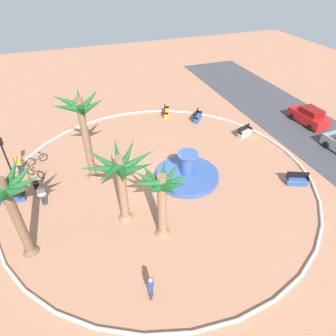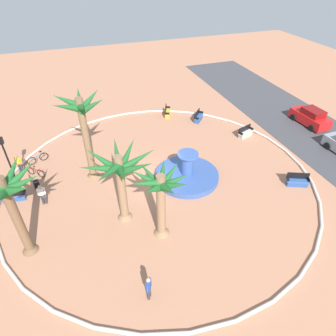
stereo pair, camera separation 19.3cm
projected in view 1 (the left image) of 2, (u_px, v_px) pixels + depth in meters
The scene contains 21 objects.
ground_plane at pixel (160, 179), 22.47m from camera, with size 80.00×80.00×0.00m, color tan.
plaza_curb at pixel (160, 178), 22.41m from camera, with size 23.05×23.05×0.20m, color silver.
street_asphalt at pixel (325, 141), 26.84m from camera, with size 48.00×8.00×0.03m, color #424247.
fountain at pixel (187, 175), 22.34m from camera, with size 4.80×4.80×2.27m.
palm_tree_near_fountain at pixel (121, 172), 16.97m from camera, with size 4.54×4.58×5.09m.
palm_tree_by_curb at pixel (82, 121), 19.93m from camera, with size 3.77×3.56×6.65m.
palm_tree_mid_plaza at pixel (7, 197), 14.48m from camera, with size 3.81×3.93×5.69m.
palm_tree_far_side at pixel (162, 190), 16.12m from camera, with size 3.31×3.39×4.78m.
bench_east at pixel (244, 133), 27.35m from camera, with size 1.00×1.68×1.00m.
bench_west at pixel (197, 117), 29.84m from camera, with size 1.53×1.43×1.00m.
bench_north at pixel (13, 197), 20.27m from camera, with size 0.67×1.65×1.00m.
bench_southeast at pixel (297, 181), 21.74m from camera, with size 1.11×1.67×1.00m.
bench_southwest at pixel (166, 113), 30.70m from camera, with size 1.67×1.08×1.00m.
lamppost at pixel (6, 158), 20.39m from camera, with size 0.32×0.32×4.16m.
trash_bin at pixel (36, 185), 21.26m from camera, with size 0.46×0.46×0.73m.
bicycle_red_frame at pixel (35, 173), 22.46m from camera, with size 1.18×1.33×0.94m.
bicycle_by_lamppost at pixel (37, 159), 23.86m from camera, with size 0.73×1.62×0.94m.
person_cyclist_helmet at pixel (42, 195), 19.66m from camera, with size 0.22×0.53×1.63m.
person_cyclist_photo at pixel (18, 164), 22.44m from camera, with size 0.32×0.50×1.65m.
person_pedestrian_stroll at pixel (151, 287), 14.30m from camera, with size 0.46×0.35×1.62m.
parked_car_leftmost at pixel (309, 116), 29.09m from camera, with size 4.09×2.10×1.67m.
Camera 1 is at (16.64, -5.42, 14.14)m, focal length 31.44 mm.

